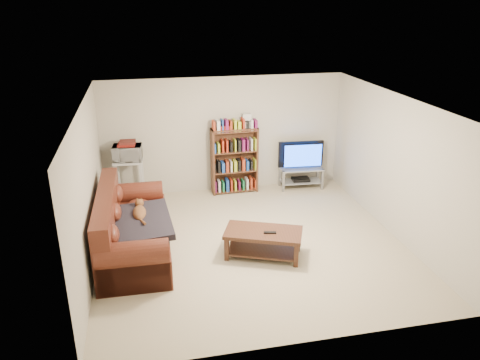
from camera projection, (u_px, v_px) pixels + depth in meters
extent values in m
plane|color=beige|center=(251.00, 243.00, 7.88)|extent=(5.00, 5.00, 0.00)
plane|color=white|center=(252.00, 102.00, 7.00)|extent=(5.00, 5.00, 0.00)
plane|color=beige|center=(224.00, 135.00, 9.72)|extent=(5.00, 0.00, 5.00)
plane|color=beige|center=(303.00, 256.00, 5.16)|extent=(5.00, 0.00, 5.00)
plane|color=beige|center=(88.00, 189.00, 6.96)|extent=(0.00, 5.00, 5.00)
plane|color=beige|center=(395.00, 166.00, 7.92)|extent=(0.00, 5.00, 5.00)
cube|color=#572316|center=(135.00, 239.00, 7.54)|extent=(1.09, 2.46, 0.47)
cube|color=#572316|center=(108.00, 224.00, 7.36)|extent=(0.29, 2.45, 1.02)
cube|color=#572316|center=(134.00, 272.00, 6.51)|extent=(1.01, 0.25, 0.59)
cube|color=#572316|center=(136.00, 207.00, 8.53)|extent=(1.01, 0.25, 0.59)
cube|color=black|center=(140.00, 222.00, 7.27)|extent=(1.03, 1.29, 0.20)
cube|color=#3D2115|center=(263.00, 233.00, 7.36)|extent=(1.34, 1.01, 0.06)
cube|color=#3D2115|center=(263.00, 250.00, 7.47)|extent=(1.21, 0.91, 0.03)
cube|color=#3D2115|center=(227.00, 249.00, 7.31)|extent=(0.09, 0.09, 0.38)
cube|color=#3D2115|center=(296.00, 256.00, 7.13)|extent=(0.09, 0.09, 0.38)
cube|color=#3D2115|center=(233.00, 235.00, 7.75)|extent=(0.09, 0.09, 0.38)
cube|color=#3D2115|center=(298.00, 241.00, 7.57)|extent=(0.09, 0.09, 0.38)
cube|color=black|center=(270.00, 233.00, 7.28)|extent=(0.20, 0.10, 0.02)
cube|color=#999EA3|center=(301.00, 168.00, 10.03)|extent=(0.94, 0.47, 0.03)
cube|color=#999EA3|center=(301.00, 181.00, 10.13)|extent=(0.89, 0.44, 0.02)
cube|color=gray|center=(283.00, 182.00, 9.89)|extent=(0.05, 0.05, 0.46)
cube|color=gray|center=(322.00, 180.00, 10.00)|extent=(0.05, 0.05, 0.46)
cube|color=gray|center=(280.00, 176.00, 10.21)|extent=(0.05, 0.05, 0.46)
cube|color=gray|center=(317.00, 174.00, 10.32)|extent=(0.05, 0.05, 0.46)
imported|color=black|center=(302.00, 155.00, 9.92)|extent=(0.99, 0.19, 0.56)
cube|color=black|center=(301.00, 179.00, 10.12)|extent=(0.38, 0.28, 0.06)
cube|color=#4E2C1B|center=(213.00, 162.00, 9.63)|extent=(0.05, 0.30, 1.39)
cube|color=#4E2C1B|center=(256.00, 159.00, 9.83)|extent=(0.05, 0.30, 1.39)
cube|color=#4E2C1B|center=(234.00, 129.00, 9.48)|extent=(0.97, 0.33, 0.03)
cube|color=maroon|center=(224.00, 127.00, 9.41)|extent=(0.29, 0.22, 0.07)
cube|color=silver|center=(128.00, 161.00, 9.15)|extent=(0.59, 0.45, 0.04)
cube|color=silver|center=(131.00, 188.00, 9.36)|extent=(0.53, 0.41, 0.03)
cube|color=silver|center=(117.00, 186.00, 9.14)|extent=(0.05, 0.05, 0.85)
cube|color=silver|center=(142.00, 185.00, 9.19)|extent=(0.05, 0.05, 0.85)
cube|color=silver|center=(119.00, 180.00, 9.44)|extent=(0.05, 0.05, 0.85)
cube|color=silver|center=(143.00, 179.00, 9.49)|extent=(0.05, 0.05, 0.85)
imported|color=silver|center=(127.00, 153.00, 9.09)|extent=(0.58, 0.42, 0.30)
cube|color=maroon|center=(127.00, 144.00, 9.03)|extent=(0.35, 0.31, 0.05)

